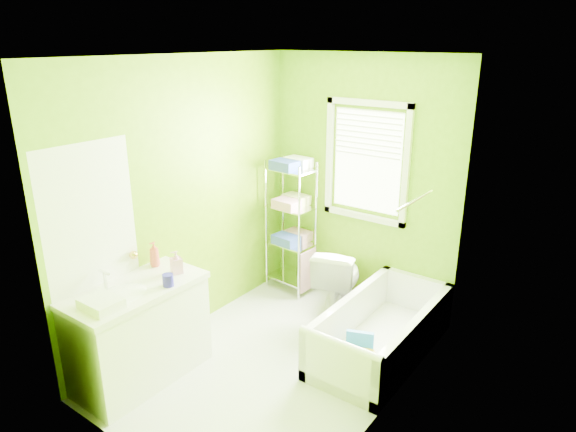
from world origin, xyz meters
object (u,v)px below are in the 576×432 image
Objects in this scene: toilet at (338,279)px; vanity at (138,330)px; bathtub at (380,337)px; wire_shelf_unit at (292,213)px.

vanity is at bearing 51.58° from toilet.
toilet is at bearing 68.35° from vanity.
bathtub is 2.11m from vanity.
bathtub is at bearing 45.73° from vanity.
vanity reaches higher than toilet.
bathtub is 0.84m from toilet.
wire_shelf_unit is (0.08, 2.06, 0.47)m from vanity.
vanity is 0.74× the size of wire_shelf_unit.
vanity is (-1.46, -1.50, 0.29)m from bathtub.
toilet is 0.67× the size of vanity.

